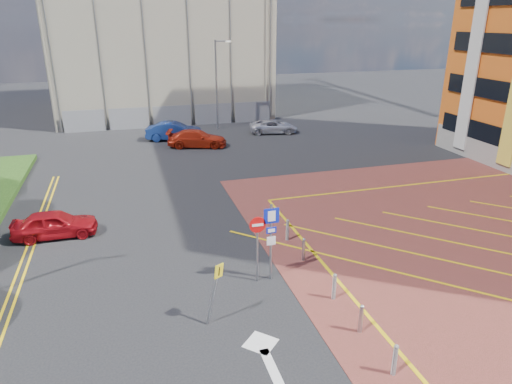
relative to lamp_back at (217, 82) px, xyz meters
name	(u,v)px	position (x,y,z in m)	size (l,w,h in m)	color
ground	(266,294)	(-4.08, -28.00, -4.36)	(140.00, 140.00, 0.00)	black
lamp_back	(217,82)	(0.00, 0.00, 0.00)	(1.53, 0.16, 8.00)	#9EA0A8
sign_cluster	(266,235)	(-3.78, -27.02, -2.41)	(1.17, 0.12, 3.20)	#9EA0A8
warning_sign	(215,286)	(-6.22, -29.16, -2.93)	(0.71, 0.41, 2.25)	#9EA0A8
bollard_row	(342,298)	(-1.78, -29.67, -3.89)	(0.14, 11.14, 0.90)	#9EA0A8
construction_building	(156,7)	(-4.08, 12.00, 6.64)	(21.20, 19.20, 22.00)	gray
construction_fence	(183,116)	(-3.08, 2.00, -3.36)	(21.60, 0.06, 2.00)	gray
car_red_left	(55,224)	(-12.20, -20.52, -3.71)	(1.53, 3.81, 1.30)	#A10D15
car_blue_back	(174,131)	(-4.55, -3.38, -3.59)	(1.63, 4.67, 1.54)	navy
car_red_back	(197,138)	(-3.05, -6.14, -3.67)	(1.93, 4.74, 1.38)	#B0230F
car_silver_back	(273,126)	(4.41, -3.29, -3.76)	(1.98, 4.30, 1.19)	silver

